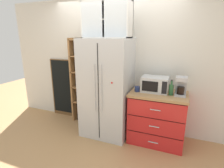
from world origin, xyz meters
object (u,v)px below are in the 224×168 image
at_px(mug_navy, 137,89).
at_px(coffee_maker, 181,86).
at_px(microwave, 155,84).
at_px(chalkboard_menu, 63,88).
at_px(mug_charcoal, 159,89).
at_px(refrigerator, 107,88).
at_px(bottle_green, 171,89).

bearing_deg(mug_navy, coffee_maker, 5.31).
height_order(microwave, chalkboard_menu, chalkboard_menu).
distance_m(coffee_maker, chalkboard_menu, 2.57).
bearing_deg(mug_charcoal, mug_navy, -163.59).
relative_size(mug_navy, mug_charcoal, 1.15).
xyz_separation_m(refrigerator, microwave, (0.85, 0.10, 0.14)).
xyz_separation_m(coffee_maker, mug_charcoal, (-0.34, 0.04, -0.11)).
xyz_separation_m(mug_navy, mug_charcoal, (0.36, 0.11, 0.00)).
distance_m(microwave, mug_charcoal, 0.12).
bearing_deg(bottle_green, mug_charcoal, 153.51).
bearing_deg(mug_navy, refrigerator, 179.43).
height_order(mug_charcoal, chalkboard_menu, chalkboard_menu).
distance_m(microwave, mug_navy, 0.31).
bearing_deg(coffee_maker, refrigerator, -177.34).
relative_size(refrigerator, bottle_green, 7.12).
xyz_separation_m(coffee_maker, mug_navy, (-0.70, -0.06, -0.11)).
height_order(microwave, bottle_green, microwave).
bearing_deg(coffee_maker, mug_charcoal, 172.95).
bearing_deg(chalkboard_menu, mug_charcoal, -6.14).
height_order(bottle_green, chalkboard_menu, chalkboard_menu).
relative_size(refrigerator, chalkboard_menu, 1.35).
xyz_separation_m(refrigerator, bottle_green, (1.12, 0.00, 0.12)).
distance_m(refrigerator, mug_charcoal, 0.94).
height_order(refrigerator, bottle_green, refrigerator).
bearing_deg(microwave, coffee_maker, -5.78).
distance_m(mug_charcoal, chalkboard_menu, 2.22).
height_order(refrigerator, mug_navy, refrigerator).
xyz_separation_m(microwave, chalkboard_menu, (-2.11, 0.23, -0.36)).
relative_size(coffee_maker, bottle_green, 1.23).
height_order(refrigerator, mug_charcoal, refrigerator).
height_order(microwave, coffee_maker, coffee_maker).
bearing_deg(refrigerator, chalkboard_menu, 165.04).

